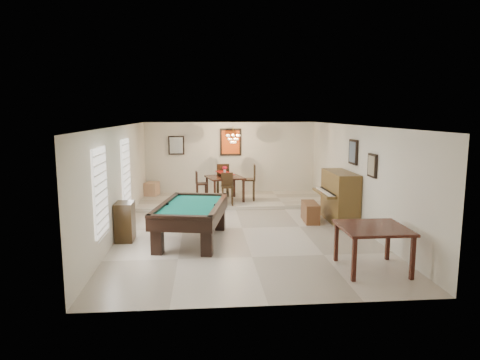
{
  "coord_description": "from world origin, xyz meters",
  "views": [
    {
      "loc": [
        -0.96,
        -10.58,
        2.9
      ],
      "look_at": [
        0.0,
        0.6,
        1.15
      ],
      "focal_mm": 32.0,
      "sensor_mm": 36.0,
      "label": 1
    }
  ],
  "objects": [
    {
      "name": "dining_chair_west",
      "position": [
        -1.03,
        2.97,
        0.6
      ],
      "size": [
        0.38,
        0.38,
        0.96
      ],
      "primitive_type": null,
      "rotation": [
        0.0,
        0.0,
        1.66
      ],
      "color": "black",
      "rests_on": "dining_step"
    },
    {
      "name": "ceiling",
      "position": [
        0.0,
        0.0,
        2.6
      ],
      "size": [
        6.0,
        9.0,
        0.04
      ],
      "primitive_type": "cube",
      "color": "white",
      "rests_on": "wall_back"
    },
    {
      "name": "wall_left",
      "position": [
        -3.0,
        0.0,
        1.3
      ],
      "size": [
        0.04,
        9.0,
        2.6
      ],
      "primitive_type": "cube",
      "color": "silver",
      "rests_on": "ground_plane"
    },
    {
      "name": "dining_chair_north",
      "position": [
        -0.33,
        3.73,
        0.68
      ],
      "size": [
        0.43,
        0.43,
        1.12
      ],
      "primitive_type": null,
      "rotation": [
        0.0,
        0.0,
        3.19
      ],
      "color": "black",
      "rests_on": "dining_step"
    },
    {
      "name": "dining_chair_east",
      "position": [
        0.47,
        2.92,
        0.71
      ],
      "size": [
        0.46,
        0.46,
        1.17
      ],
      "primitive_type": null,
      "rotation": [
        0.0,
        0.0,
        -1.64
      ],
      "color": "black",
      "rests_on": "dining_step"
    },
    {
      "name": "window_left_rear",
      "position": [
        -2.97,
        0.6,
        1.4
      ],
      "size": [
        0.06,
        1.0,
        1.7
      ],
      "primitive_type": "cube",
      "color": "white",
      "rests_on": "wall_left"
    },
    {
      "name": "wall_front",
      "position": [
        0.0,
        -4.5,
        1.3
      ],
      "size": [
        6.0,
        0.04,
        2.6
      ],
      "primitive_type": "cube",
      "color": "silver",
      "rests_on": "ground_plane"
    },
    {
      "name": "piano_bench",
      "position": [
        1.9,
        0.51,
        0.26
      ],
      "size": [
        0.42,
        0.95,
        0.52
      ],
      "primitive_type": "cube",
      "rotation": [
        0.0,
        0.0,
        -0.06
      ],
      "color": "brown",
      "rests_on": "ground_plane"
    },
    {
      "name": "window_left_front",
      "position": [
        -2.97,
        -2.2,
        1.4
      ],
      "size": [
        0.06,
        1.0,
        1.7
      ],
      "primitive_type": "cube",
      "color": "white",
      "rests_on": "wall_left"
    },
    {
      "name": "right_picture_upper",
      "position": [
        2.96,
        0.3,
        1.9
      ],
      "size": [
        0.06,
        0.55,
        0.65
      ],
      "primitive_type": "cube",
      "color": "slate",
      "rests_on": "wall_right"
    },
    {
      "name": "ground_plane",
      "position": [
        0.0,
        0.0,
        -0.01
      ],
      "size": [
        6.0,
        9.0,
        0.02
      ],
      "primitive_type": "cube",
      "color": "beige"
    },
    {
      "name": "dining_table",
      "position": [
        -0.29,
        2.96,
        0.57
      ],
      "size": [
        1.31,
        1.31,
        0.9
      ],
      "primitive_type": null,
      "rotation": [
        0.0,
        0.0,
        0.25
      ],
      "color": "black",
      "rests_on": "dining_step"
    },
    {
      "name": "corner_bench",
      "position": [
        -2.74,
        4.05,
        0.35
      ],
      "size": [
        0.51,
        0.59,
        0.45
      ],
      "primitive_type": "cube",
      "rotation": [
        0.0,
        0.0,
        -0.25
      ],
      "color": "tan",
      "rests_on": "dining_step"
    },
    {
      "name": "chandelier",
      "position": [
        0.0,
        3.2,
        2.2
      ],
      "size": [
        0.44,
        0.44,
        0.6
      ],
      "primitive_type": null,
      "color": "#FFE5B2",
      "rests_on": "ceiling"
    },
    {
      "name": "flower_vase",
      "position": [
        -0.29,
        2.96,
        1.13
      ],
      "size": [
        0.17,
        0.17,
        0.22
      ],
      "primitive_type": null,
      "rotation": [
        0.0,
        0.0,
        0.34
      ],
      "color": "red",
      "rests_on": "dining_table"
    },
    {
      "name": "upright_piano",
      "position": [
        2.52,
        0.43,
        0.68
      ],
      "size": [
        0.91,
        1.63,
        1.36
      ],
      "primitive_type": null,
      "color": "brown",
      "rests_on": "ground_plane"
    },
    {
      "name": "square_table",
      "position": [
        2.15,
        -3.15,
        0.42
      ],
      "size": [
        1.22,
        1.22,
        0.83
      ],
      "primitive_type": null,
      "rotation": [
        0.0,
        0.0,
        -0.01
      ],
      "color": "black",
      "rests_on": "ground_plane"
    },
    {
      "name": "back_painting",
      "position": [
        0.0,
        4.46,
        1.9
      ],
      "size": [
        0.75,
        0.06,
        0.95
      ],
      "primitive_type": "cube",
      "color": "#D84C14",
      "rests_on": "wall_back"
    },
    {
      "name": "wall_right",
      "position": [
        3.0,
        0.0,
        1.3
      ],
      "size": [
        0.04,
        9.0,
        2.6
      ],
      "primitive_type": "cube",
      "color": "silver",
      "rests_on": "ground_plane"
    },
    {
      "name": "dining_chair_south",
      "position": [
        -0.25,
        2.23,
        0.61
      ],
      "size": [
        0.37,
        0.37,
        0.98
      ],
      "primitive_type": null,
      "rotation": [
        0.0,
        0.0,
        -0.01
      ],
      "color": "black",
      "rests_on": "dining_step"
    },
    {
      "name": "right_picture_lower",
      "position": [
        2.96,
        -1.0,
        1.7
      ],
      "size": [
        0.06,
        0.45,
        0.55
      ],
      "primitive_type": "cube",
      "color": "gray",
      "rests_on": "wall_right"
    },
    {
      "name": "pool_table",
      "position": [
        -1.25,
        -1.0,
        0.42
      ],
      "size": [
        1.78,
        2.71,
        0.84
      ],
      "primitive_type": null,
      "rotation": [
        0.0,
        0.0,
        -0.18
      ],
      "color": "black",
      "rests_on": "ground_plane"
    },
    {
      "name": "dining_step",
      "position": [
        0.0,
        3.25,
        0.06
      ],
      "size": [
        6.0,
        2.5,
        0.12
      ],
      "primitive_type": "cube",
      "color": "beige",
      "rests_on": "ground_plane"
    },
    {
      "name": "back_mirror",
      "position": [
        -1.9,
        4.46,
        1.8
      ],
      "size": [
        0.55,
        0.06,
        0.65
      ],
      "primitive_type": "cube",
      "color": "white",
      "rests_on": "wall_back"
    },
    {
      "name": "wall_back",
      "position": [
        0.0,
        4.5,
        1.3
      ],
      "size": [
        6.0,
        0.04,
        2.6
      ],
      "primitive_type": "cube",
      "color": "silver",
      "rests_on": "ground_plane"
    },
    {
      "name": "apothecary_chest",
      "position": [
        -2.78,
        -0.84,
        0.45
      ],
      "size": [
        0.4,
        0.59,
        0.89
      ],
      "primitive_type": "cube",
      "color": "black",
      "rests_on": "ground_plane"
    }
  ]
}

